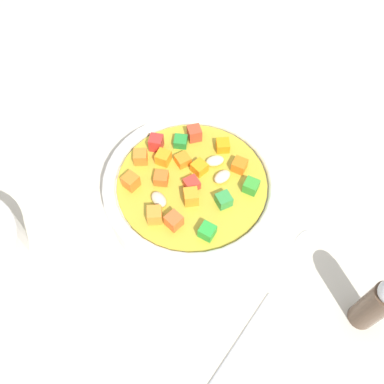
% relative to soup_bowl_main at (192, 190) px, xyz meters
% --- Properties ---
extents(ground_plane, '(1.40, 1.40, 0.02)m').
position_rel_soup_bowl_main_xyz_m(ground_plane, '(0.00, 0.00, -0.04)').
color(ground_plane, '#BAB2A0').
extents(soup_bowl_main, '(0.20, 0.20, 0.06)m').
position_rel_soup_bowl_main_xyz_m(soup_bowl_main, '(0.00, 0.00, 0.00)').
color(soup_bowl_main, white).
rests_on(soup_bowl_main, ground_plane).
extents(spoon, '(0.21, 0.15, 0.01)m').
position_rel_soup_bowl_main_xyz_m(spoon, '(0.12, 0.08, -0.02)').
color(spoon, silver).
rests_on(spoon, ground_plane).
extents(pepper_shaker, '(0.03, 0.03, 0.09)m').
position_rel_soup_bowl_main_xyz_m(pepper_shaker, '(0.13, 0.18, 0.02)').
color(pepper_shaker, '#4C3828').
rests_on(pepper_shaker, ground_plane).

